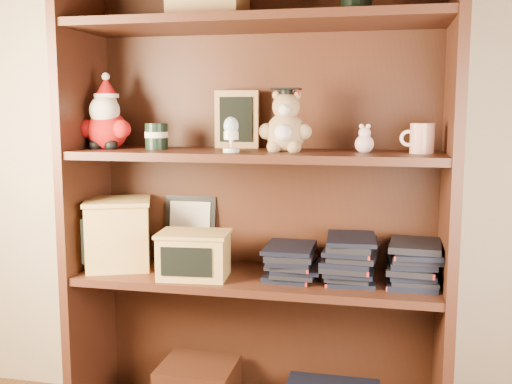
% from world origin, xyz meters
% --- Properties ---
extents(bookcase, '(1.20, 0.35, 1.60)m').
position_xyz_m(bookcase, '(0.17, 1.36, 0.78)').
color(bookcase, '#3F1E12').
rests_on(bookcase, ground).
extents(shelf_lower, '(1.14, 0.33, 0.02)m').
position_xyz_m(shelf_lower, '(0.17, 1.30, 0.54)').
color(shelf_lower, '#3F1E12').
rests_on(shelf_lower, ground).
extents(shelf_upper, '(1.14, 0.33, 0.02)m').
position_xyz_m(shelf_upper, '(0.17, 1.30, 0.94)').
color(shelf_upper, '#3F1E12').
rests_on(shelf_upper, ground).
extents(santa_plush, '(0.18, 0.13, 0.26)m').
position_xyz_m(santa_plush, '(-0.33, 1.30, 1.04)').
color(santa_plush, '#A50F0F').
rests_on(santa_plush, shelf_upper).
extents(teachers_tin, '(0.08, 0.08, 0.08)m').
position_xyz_m(teachers_tin, '(-0.16, 1.30, 0.99)').
color(teachers_tin, black).
rests_on(teachers_tin, shelf_upper).
extents(chalkboard_plaque, '(0.15, 0.08, 0.19)m').
position_xyz_m(chalkboard_plaque, '(0.08, 1.42, 1.04)').
color(chalkboard_plaque, '#9E7547').
rests_on(chalkboard_plaque, shelf_upper).
extents(egg_cup, '(0.05, 0.05, 0.11)m').
position_xyz_m(egg_cup, '(0.11, 1.23, 1.01)').
color(egg_cup, white).
rests_on(egg_cup, shelf_upper).
extents(grad_teddy_bear, '(0.16, 0.14, 0.20)m').
position_xyz_m(grad_teddy_bear, '(0.26, 1.30, 1.03)').
color(grad_teddy_bear, tan).
rests_on(grad_teddy_bear, shelf_upper).
extents(pink_figurine, '(0.06, 0.06, 0.09)m').
position_xyz_m(pink_figurine, '(0.50, 1.31, 0.98)').
color(pink_figurine, beige).
rests_on(pink_figurine, shelf_upper).
extents(teacher_mug, '(0.10, 0.07, 0.09)m').
position_xyz_m(teacher_mug, '(0.67, 1.30, 0.99)').
color(teacher_mug, silver).
rests_on(teacher_mug, shelf_upper).
extents(certificate_frame, '(0.18, 0.05, 0.23)m').
position_xyz_m(certificate_frame, '(-0.10, 1.44, 0.66)').
color(certificate_frame, black).
rests_on(certificate_frame, shelf_lower).
extents(treats_box, '(0.27, 0.27, 0.23)m').
position_xyz_m(treats_box, '(-0.30, 1.30, 0.67)').
color(treats_box, tan).
rests_on(treats_box, shelf_lower).
extents(pencils_box, '(0.24, 0.18, 0.15)m').
position_xyz_m(pencils_box, '(-0.02, 1.24, 0.62)').
color(pencils_box, tan).
rests_on(pencils_box, shelf_lower).
extents(book_stack_left, '(0.14, 0.20, 0.11)m').
position_xyz_m(book_stack_left, '(0.29, 1.30, 0.61)').
color(book_stack_left, black).
rests_on(book_stack_left, shelf_lower).
extents(book_stack_mid, '(0.14, 0.20, 0.14)m').
position_xyz_m(book_stack_mid, '(0.47, 1.30, 0.62)').
color(book_stack_mid, black).
rests_on(book_stack_mid, shelf_lower).
extents(book_stack_right, '(0.14, 0.20, 0.13)m').
position_xyz_m(book_stack_right, '(0.66, 1.30, 0.61)').
color(book_stack_right, black).
rests_on(book_stack_right, shelf_lower).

